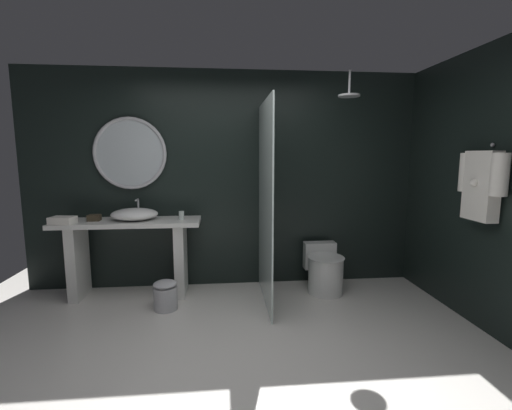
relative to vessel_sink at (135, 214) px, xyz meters
name	(u,v)px	position (x,y,z in m)	size (l,w,h in m)	color
ground_plane	(235,371)	(1.06, -1.59, -0.95)	(5.76, 5.76, 0.00)	silver
back_wall_panel	(228,180)	(1.06, 0.31, 0.35)	(4.80, 0.10, 2.60)	black
side_wall_right	(473,187)	(3.41, -0.83, 0.35)	(0.10, 2.47, 2.60)	black
vanity_counter	(130,247)	(-0.07, -0.01, -0.38)	(1.60, 0.49, 0.88)	silver
vessel_sink	(135,214)	(0.00, 0.00, 0.00)	(0.52, 0.42, 0.22)	white
tumbler_cup	(181,215)	(0.52, -0.02, -0.02)	(0.06, 0.06, 0.10)	silver
tissue_box	(94,218)	(-0.44, -0.01, -0.03)	(0.13, 0.11, 0.07)	#3D3323
round_wall_mirror	(130,153)	(-0.07, 0.22, 0.68)	(0.84, 0.04, 0.84)	#B7B7BC
shower_glass_panel	(265,204)	(1.44, -0.31, 0.14)	(0.02, 1.15, 2.17)	silver
rain_shower_head	(349,94)	(2.36, -0.23, 1.31)	(0.23, 0.23, 0.27)	#B7B7BC
hanging_bathrobe	(482,181)	(3.27, -1.12, 0.43)	(0.20, 0.53, 0.69)	#B7B7BC
toilet	(324,270)	(2.18, -0.11, -0.69)	(0.42, 0.58, 0.54)	white
waste_bin	(165,295)	(0.38, -0.44, -0.79)	(0.24, 0.24, 0.31)	#B7B7BC
folded_hand_towel	(63,220)	(-0.71, -0.15, -0.03)	(0.24, 0.17, 0.08)	silver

